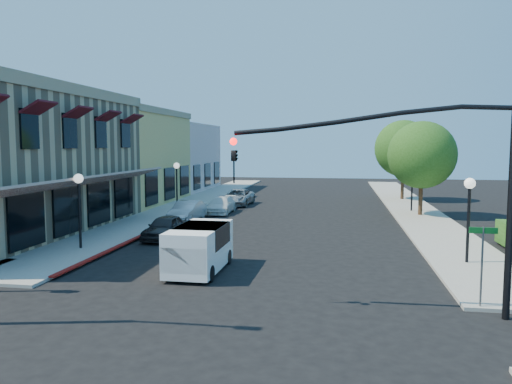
% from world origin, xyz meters
% --- Properties ---
extents(ground, '(120.00, 120.00, 0.00)m').
position_xyz_m(ground, '(0.00, 0.00, 0.00)').
color(ground, black).
rests_on(ground, ground).
extents(sidewalk_left, '(3.50, 50.00, 0.12)m').
position_xyz_m(sidewalk_left, '(-8.75, 27.00, 0.06)').
color(sidewalk_left, gray).
rests_on(sidewalk_left, ground).
extents(sidewalk_right, '(3.50, 50.00, 0.12)m').
position_xyz_m(sidewalk_right, '(8.75, 27.00, 0.06)').
color(sidewalk_right, gray).
rests_on(sidewalk_right, ground).
extents(curb_red_strip, '(0.25, 10.00, 0.06)m').
position_xyz_m(curb_red_strip, '(-6.90, 8.00, 0.00)').
color(curb_red_strip, maroon).
rests_on(curb_red_strip, ground).
extents(yellow_stucco_building, '(10.00, 12.00, 7.60)m').
position_xyz_m(yellow_stucco_building, '(-15.50, 26.00, 3.80)').
color(yellow_stucco_building, tan).
rests_on(yellow_stucco_building, ground).
extents(pink_stucco_building, '(10.00, 12.00, 7.00)m').
position_xyz_m(pink_stucco_building, '(-15.50, 38.00, 3.50)').
color(pink_stucco_building, beige).
rests_on(pink_stucco_building, ground).
extents(street_tree_a, '(4.56, 4.56, 6.48)m').
position_xyz_m(street_tree_a, '(8.80, 22.00, 4.19)').
color(street_tree_a, '#332414').
rests_on(street_tree_a, ground).
extents(street_tree_b, '(4.94, 4.94, 7.02)m').
position_xyz_m(street_tree_b, '(8.80, 32.00, 4.54)').
color(street_tree_b, '#332414').
rests_on(street_tree_b, ground).
extents(signal_mast_arm, '(8.01, 0.39, 6.00)m').
position_xyz_m(signal_mast_arm, '(5.86, 1.50, 4.09)').
color(signal_mast_arm, black).
rests_on(signal_mast_arm, ground).
extents(street_name_sign, '(0.80, 0.06, 2.50)m').
position_xyz_m(street_name_sign, '(7.50, 2.20, 1.70)').
color(street_name_sign, '#595B5E').
rests_on(street_name_sign, ground).
extents(lamppost_left_near, '(0.44, 0.44, 3.57)m').
position_xyz_m(lamppost_left_near, '(-8.50, 8.00, 2.74)').
color(lamppost_left_near, black).
rests_on(lamppost_left_near, ground).
extents(lamppost_left_far, '(0.44, 0.44, 3.57)m').
position_xyz_m(lamppost_left_far, '(-8.50, 22.00, 2.74)').
color(lamppost_left_far, black).
rests_on(lamppost_left_far, ground).
extents(lamppost_right_near, '(0.44, 0.44, 3.57)m').
position_xyz_m(lamppost_right_near, '(8.50, 8.00, 2.74)').
color(lamppost_right_near, black).
rests_on(lamppost_right_near, ground).
extents(lamppost_right_far, '(0.44, 0.44, 3.57)m').
position_xyz_m(lamppost_right_far, '(8.50, 24.00, 2.74)').
color(lamppost_right_far, black).
rests_on(lamppost_right_far, ground).
extents(white_van, '(1.81, 4.02, 1.77)m').
position_xyz_m(white_van, '(-1.98, 5.16, 1.03)').
color(white_van, white).
rests_on(white_van, ground).
extents(parked_car_a, '(1.66, 3.69, 1.23)m').
position_xyz_m(parked_car_a, '(-5.58, 11.29, 0.62)').
color(parked_car_a, black).
rests_on(parked_car_a, ground).
extents(parked_car_b, '(1.53, 4.04, 1.32)m').
position_xyz_m(parked_car_b, '(-6.20, 17.11, 0.66)').
color(parked_car_b, silver).
rests_on(parked_car_b, ground).
extents(parked_car_c, '(1.65, 3.99, 1.15)m').
position_xyz_m(parked_car_c, '(-5.00, 21.31, 0.58)').
color(parked_car_c, white).
rests_on(parked_car_c, ground).
extents(parked_car_d, '(2.30, 4.69, 1.28)m').
position_xyz_m(parked_car_d, '(-4.80, 26.15, 0.64)').
color(parked_car_d, '#989A9D').
rests_on(parked_car_d, ground).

